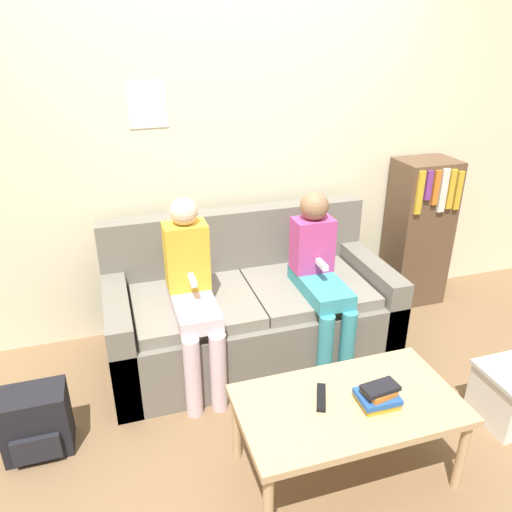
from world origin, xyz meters
The scene contains 10 objects.
ground_plane centered at (0.00, 0.00, 0.00)m, with size 10.00×10.00×0.00m, color brown.
wall_back centered at (0.00, 1.03, 1.30)m, with size 8.00×0.07×2.60m.
couch centered at (0.00, 0.53, 0.29)m, with size 1.75×0.82×0.88m.
coffee_table centered at (0.14, -0.55, 0.38)m, with size 1.00×0.55×0.42m.
person_left centered at (-0.39, 0.33, 0.61)m, with size 0.24×0.56×1.11m.
person_right centered at (0.38, 0.33, 0.60)m, with size 0.24×0.56×1.07m.
tv_remote centered at (0.03, -0.49, 0.43)m, with size 0.11×0.17×0.02m.
book_stack centered at (0.26, -0.60, 0.47)m, with size 0.18×0.15×0.11m.
bookshelf centered at (1.40, 0.82, 0.55)m, with size 0.41×0.33×1.10m.
backpack centered at (-1.25, 0.03, 0.17)m, with size 0.32×0.24×0.35m.
Camera 1 is at (-0.77, -2.09, 1.96)m, focal length 35.00 mm.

